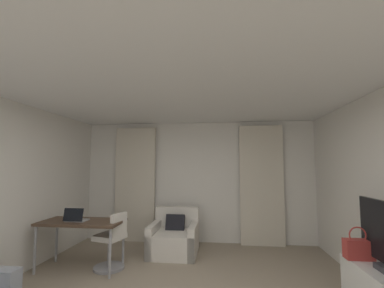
% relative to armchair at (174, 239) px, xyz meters
% --- Properties ---
extents(wall_window, '(5.12, 0.06, 2.60)m').
position_rel_armchair_xyz_m(wall_window, '(0.36, 0.79, 1.03)').
color(wall_window, silver).
rests_on(wall_window, ground).
extents(ceiling, '(5.12, 6.12, 0.06)m').
position_rel_armchair_xyz_m(ceiling, '(0.36, -2.24, 2.36)').
color(ceiling, white).
rests_on(ceiling, wall_left).
extents(curtain_left_panel, '(0.90, 0.06, 2.50)m').
position_rel_armchair_xyz_m(curtain_left_panel, '(-1.02, 0.66, 0.98)').
color(curtain_left_panel, beige).
rests_on(curtain_left_panel, ground).
extents(curtain_right_panel, '(0.90, 0.06, 2.50)m').
position_rel_armchair_xyz_m(curtain_right_panel, '(1.73, 0.66, 0.98)').
color(curtain_right_panel, beige).
rests_on(curtain_right_panel, ground).
extents(armchair, '(0.87, 0.87, 0.81)m').
position_rel_armchair_xyz_m(armchair, '(0.00, 0.00, 0.00)').
color(armchair, silver).
rests_on(armchair, ground).
extents(desk, '(1.30, 0.61, 0.76)m').
position_rel_armchair_xyz_m(desk, '(-1.35, -0.89, 0.42)').
color(desk, '#4C3828').
rests_on(desk, ground).
extents(desk_chair, '(0.49, 0.49, 0.88)m').
position_rel_armchair_xyz_m(desk_chair, '(-0.87, -0.82, 0.12)').
color(desk_chair, gray).
rests_on(desk_chair, ground).
extents(laptop, '(0.32, 0.25, 0.22)m').
position_rel_armchair_xyz_m(laptop, '(-1.42, -0.94, 0.53)').
color(laptop, '#ADADB2').
rests_on(laptop, desk).
extents(handbag_primary, '(0.30, 0.14, 0.37)m').
position_rel_armchair_xyz_m(handbag_primary, '(2.47, -1.61, 0.42)').
color(handbag_primary, '#B73833').
rests_on(handbag_primary, tv_console).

